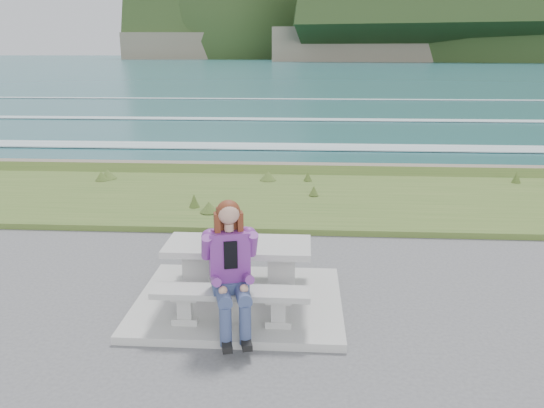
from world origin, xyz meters
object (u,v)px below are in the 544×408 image
bench_landward (231,298)px  bench_seaward (245,253)px  seated_woman (232,287)px  picnic_table (238,256)px

bench_landward → bench_seaward: size_ratio=1.00×
bench_landward → seated_woman: size_ratio=1.20×
picnic_table → bench_seaward: bearing=90.0°
seated_woman → picnic_table: bearing=77.6°
seated_woman → bench_landward: bearing=88.6°
picnic_table → bench_seaward: 0.74m
picnic_table → bench_landward: size_ratio=1.00×
bench_landward → seated_woman: bearing=-76.9°
bench_landward → seated_woman: 0.25m
picnic_table → seated_woman: 0.84m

